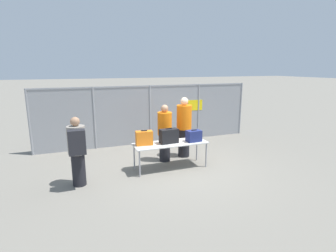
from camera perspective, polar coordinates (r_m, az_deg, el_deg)
ground_plane at (r=7.39m, az=2.28°, el=-8.96°), size 120.00×120.00×0.00m
fence_section at (r=9.46m, az=-3.85°, el=2.79°), size 7.87×0.07×2.10m
inspection_table at (r=7.12m, az=0.56°, el=-4.11°), size 2.02×0.68×0.72m
suitcase_orange at (r=6.90m, az=-5.21°, el=-2.62°), size 0.45×0.24×0.40m
suitcase_black at (r=7.04m, az=0.18°, el=-2.20°), size 0.51×0.28×0.41m
suitcase_navy at (r=7.24m, az=5.64°, el=-2.15°), size 0.41×0.29×0.33m
traveler_hooded at (r=6.32m, az=-19.16°, el=-4.79°), size 0.41×0.63×1.64m
security_worker_near at (r=7.63m, az=-0.72°, el=-1.39°), size 0.42×0.42×1.68m
security_worker_far at (r=8.02m, az=3.51°, el=-0.09°), size 0.46×0.46×1.84m
utility_trailer at (r=12.16m, az=2.01°, el=1.90°), size 3.41×2.13×0.77m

